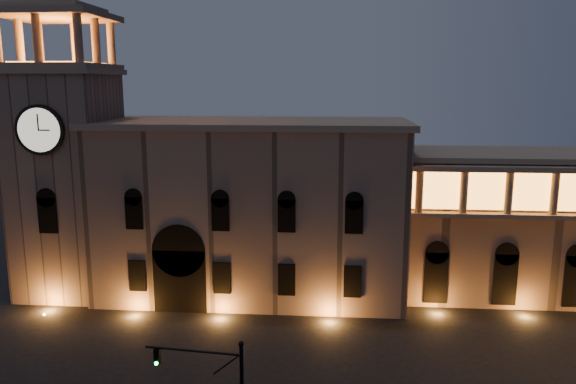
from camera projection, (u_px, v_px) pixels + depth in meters
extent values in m
cube|color=#886B59|center=(252.00, 211.00, 56.57)|extent=(30.00, 12.00, 17.00)
cube|color=gray|center=(251.00, 123.00, 54.87)|extent=(30.80, 12.80, 0.60)
cube|color=black|center=(181.00, 279.00, 52.81)|extent=(5.00, 1.40, 6.00)
cylinder|color=black|center=(180.00, 249.00, 52.23)|extent=(5.00, 1.40, 5.00)
cube|color=orange|center=(181.00, 282.00, 52.65)|extent=(4.20, 0.20, 5.00)
cube|color=#886B59|center=(68.00, 186.00, 56.53)|extent=(9.00, 9.00, 22.00)
cube|color=gray|center=(60.00, 72.00, 54.37)|extent=(9.80, 9.80, 0.50)
cylinder|color=black|center=(40.00, 130.00, 50.80)|extent=(4.60, 0.35, 4.60)
cylinder|color=beige|center=(39.00, 130.00, 50.66)|extent=(4.00, 0.12, 4.00)
cube|color=gray|center=(59.00, 66.00, 54.27)|extent=(9.40, 9.40, 0.50)
cube|color=orange|center=(59.00, 63.00, 54.21)|extent=(6.80, 6.80, 0.15)
cylinder|color=gray|center=(37.00, 38.00, 50.10)|extent=(0.76, 0.76, 4.20)
cylinder|color=gray|center=(78.00, 38.00, 49.81)|extent=(0.76, 0.76, 4.20)
cylinder|color=gray|center=(40.00, 44.00, 57.83)|extent=(0.76, 0.76, 4.20)
cylinder|color=gray|center=(75.00, 44.00, 57.53)|extent=(0.76, 0.76, 4.20)
cylinder|color=gray|center=(111.00, 44.00, 57.24)|extent=(0.76, 0.76, 4.20)
cylinder|color=gray|center=(19.00, 42.00, 54.11)|extent=(0.76, 0.76, 4.20)
cylinder|color=gray|center=(96.00, 41.00, 53.52)|extent=(0.76, 0.76, 4.20)
cube|color=gray|center=(55.00, 15.00, 53.36)|extent=(9.80, 9.80, 0.60)
cube|color=gray|center=(55.00, 9.00, 53.24)|extent=(7.50, 7.50, 0.60)
cylinder|color=gray|center=(419.00, 191.00, 51.33)|extent=(0.70, 0.70, 4.00)
cylinder|color=gray|center=(464.00, 191.00, 51.02)|extent=(0.70, 0.70, 4.00)
cylinder|color=gray|center=(509.00, 192.00, 50.71)|extent=(0.70, 0.70, 4.00)
cylinder|color=gray|center=(555.00, 193.00, 50.41)|extent=(0.70, 0.70, 4.00)
sphere|color=black|center=(241.00, 344.00, 29.60)|extent=(0.30, 0.30, 0.30)
cylinder|color=black|center=(193.00, 351.00, 30.21)|extent=(5.39, 0.69, 0.13)
cube|color=black|center=(157.00, 357.00, 30.68)|extent=(0.35, 0.34, 0.92)
cylinder|color=#0CE53F|center=(156.00, 363.00, 30.58)|extent=(0.20, 0.11, 0.19)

